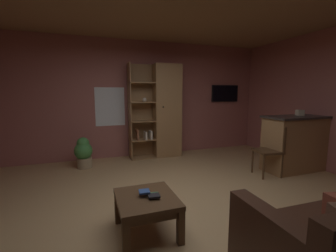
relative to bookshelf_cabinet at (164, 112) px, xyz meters
name	(u,v)px	position (x,y,z in m)	size (l,w,h in m)	color
floor	(178,210)	(-0.64, -2.53, -1.08)	(6.55, 5.55, 0.02)	tan
wall_back	(134,99)	(-0.64, 0.27, 0.29)	(6.67, 0.06, 2.72)	#9E5B56
window_pane_back	(110,107)	(-1.22, 0.24, 0.13)	(0.66, 0.01, 0.88)	white
bookshelf_cabinet	(164,112)	(0.00, 0.00, 0.00)	(1.22, 0.41, 2.17)	#997047
kitchen_bar_counter	(299,143)	(2.18, -1.86, -0.53)	(1.45, 0.60, 1.08)	#997047
tissue_box	(300,113)	(2.20, -1.82, 0.06)	(0.12, 0.12, 0.11)	#BFB299
coffee_table	(147,204)	(-1.15, -2.89, -0.74)	(0.63, 0.68, 0.41)	#4C331E
table_book_0	(154,195)	(-1.07, -2.89, -0.65)	(0.12, 0.08, 0.02)	#387247
table_book_1	(154,196)	(-1.09, -2.96, -0.63)	(0.12, 0.10, 0.02)	black
table_book_2	(144,192)	(-1.17, -2.87, -0.61)	(0.11, 0.11, 0.02)	#2D4C8C
dining_chair	(272,147)	(1.45, -1.93, -0.54)	(0.48, 0.48, 0.92)	#4C331E
potted_floor_plant	(84,152)	(-1.83, -0.34, -0.75)	(0.36, 0.36, 0.63)	#9E896B
wall_mounted_tv	(225,93)	(1.82, 0.21, 0.42)	(0.78, 0.06, 0.44)	black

